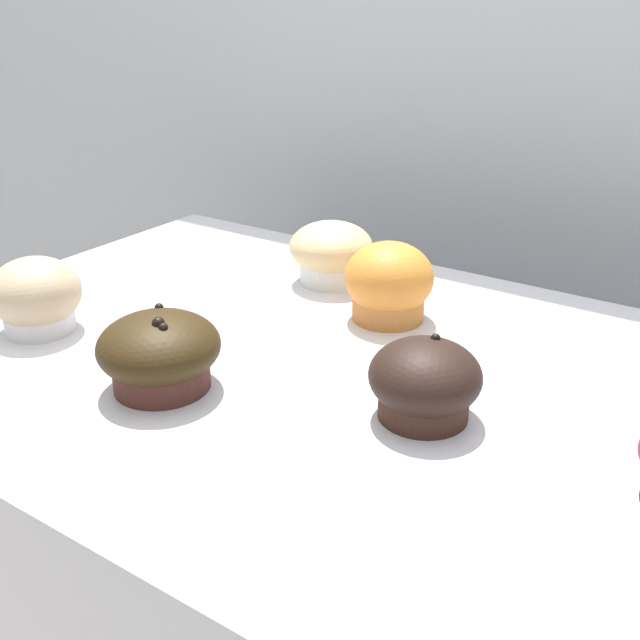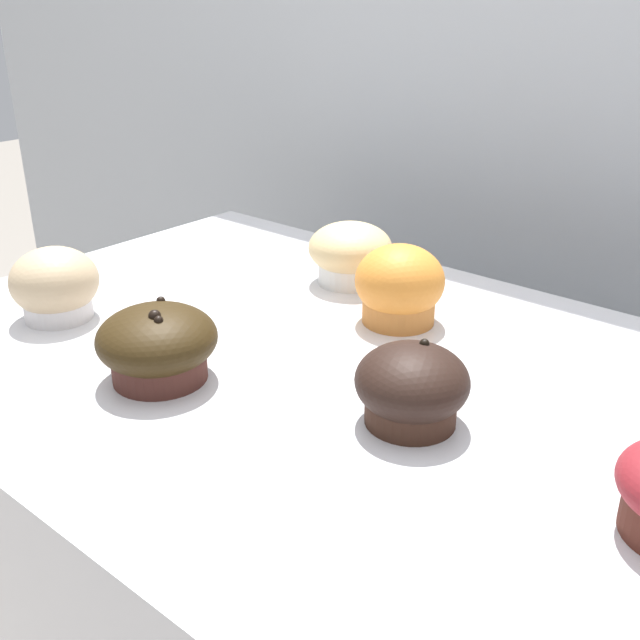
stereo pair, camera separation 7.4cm
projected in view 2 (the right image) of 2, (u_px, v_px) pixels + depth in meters
name	position (u px, v px, depth m)	size (l,w,h in m)	color
wall_back	(582.00, 246.00, 1.17)	(3.20, 0.10, 1.80)	#B2B7BC
muffin_front_center	(399.00, 287.00, 0.83)	(0.10, 0.10, 0.09)	#C97935
muffin_back_left	(158.00, 344.00, 0.71)	(0.12, 0.12, 0.08)	#48241E
muffin_back_right	(412.00, 387.00, 0.64)	(0.10, 0.10, 0.07)	#372017
muffin_front_left	(350.00, 253.00, 0.95)	(0.11, 0.11, 0.08)	white
muffin_front_right	(55.00, 286.00, 0.85)	(0.10, 0.10, 0.08)	silver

